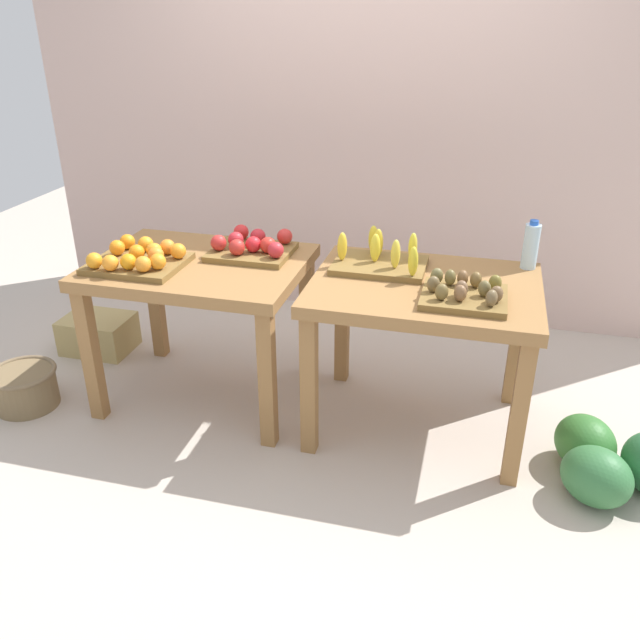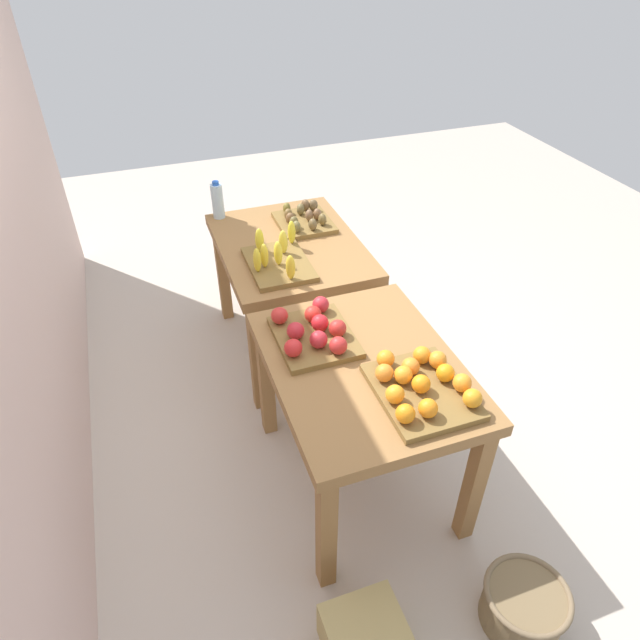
% 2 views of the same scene
% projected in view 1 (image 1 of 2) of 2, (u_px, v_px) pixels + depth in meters
% --- Properties ---
extents(ground_plane, '(8.00, 8.00, 0.00)m').
position_uv_depth(ground_plane, '(309.00, 407.00, 3.43)').
color(ground_plane, '#BDB0A2').
extents(back_wall, '(4.40, 0.12, 3.00)m').
position_uv_depth(back_wall, '(366.00, 80.00, 3.95)').
color(back_wall, beige).
rests_on(back_wall, ground_plane).
extents(display_table_left, '(1.04, 0.80, 0.77)m').
position_uv_depth(display_table_left, '(200.00, 282.00, 3.27)').
color(display_table_left, olive).
rests_on(display_table_left, ground_plane).
extents(display_table_right, '(1.04, 0.80, 0.77)m').
position_uv_depth(display_table_right, '(424.00, 306.00, 3.01)').
color(display_table_right, olive).
rests_on(display_table_right, ground_plane).
extents(orange_bin, '(0.45, 0.39, 0.11)m').
position_uv_depth(orange_bin, '(139.00, 258.00, 3.13)').
color(orange_bin, brown).
rests_on(orange_bin, display_table_left).
extents(apple_bin, '(0.41, 0.35, 0.11)m').
position_uv_depth(apple_bin, '(252.00, 246.00, 3.28)').
color(apple_bin, brown).
rests_on(apple_bin, display_table_left).
extents(banana_crate, '(0.44, 0.32, 0.17)m').
position_uv_depth(banana_crate, '(381.00, 260.00, 3.11)').
color(banana_crate, brown).
rests_on(banana_crate, display_table_right).
extents(kiwi_bin, '(0.36, 0.32, 0.10)m').
position_uv_depth(kiwi_bin, '(465.00, 293.00, 2.78)').
color(kiwi_bin, brown).
rests_on(kiwi_bin, display_table_right).
extents(water_bottle, '(0.07, 0.07, 0.24)m').
position_uv_depth(water_bottle, '(531.00, 246.00, 3.09)').
color(water_bottle, silver).
rests_on(water_bottle, display_table_right).
extents(watermelon_pile, '(0.64, 0.62, 0.26)m').
position_uv_depth(watermelon_pile, '(614.00, 461.00, 2.82)').
color(watermelon_pile, '#276438').
rests_on(watermelon_pile, ground_plane).
extents(wicker_basket, '(0.34, 0.34, 0.21)m').
position_uv_depth(wicker_basket, '(25.00, 387.00, 3.40)').
color(wicker_basket, brown).
rests_on(wicker_basket, ground_plane).
extents(cardboard_produce_box, '(0.40, 0.30, 0.21)m').
position_uv_depth(cardboard_produce_box, '(99.00, 333.00, 3.96)').
color(cardboard_produce_box, tan).
rests_on(cardboard_produce_box, ground_plane).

